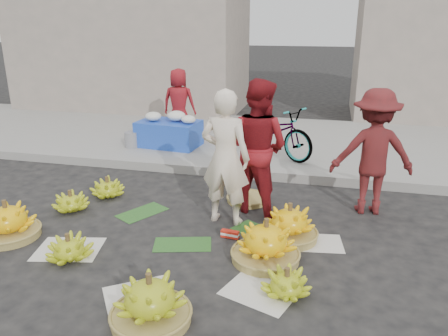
% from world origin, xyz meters
% --- Properties ---
extents(ground, '(80.00, 80.00, 0.00)m').
position_xyz_m(ground, '(0.00, 0.00, 0.00)').
color(ground, black).
rests_on(ground, ground).
extents(curb, '(40.00, 0.25, 0.15)m').
position_xyz_m(curb, '(0.00, 2.20, 0.07)').
color(curb, gray).
rests_on(curb, ground).
extents(sidewalk, '(40.00, 4.00, 0.12)m').
position_xyz_m(sidewalk, '(0.00, 4.30, 0.06)').
color(sidewalk, gray).
rests_on(sidewalk, ground).
extents(building_left, '(6.00, 3.00, 4.00)m').
position_xyz_m(building_left, '(-4.00, 7.20, 2.00)').
color(building_left, gray).
rests_on(building_left, sidewalk).
extents(newspaper_scatter, '(3.20, 1.80, 0.00)m').
position_xyz_m(newspaper_scatter, '(0.00, -0.80, 0.00)').
color(newspaper_scatter, silver).
rests_on(newspaper_scatter, ground).
extents(banana_leaves, '(2.00, 1.00, 0.00)m').
position_xyz_m(banana_leaves, '(-0.10, 0.20, 0.00)').
color(banana_leaves, '#21541C').
rests_on(banana_leaves, ground).
extents(banana_bunch_0, '(0.75, 0.75, 0.47)m').
position_xyz_m(banana_bunch_0, '(-2.14, -0.50, 0.20)').
color(banana_bunch_0, olive).
rests_on(banana_bunch_0, ground).
extents(banana_bunch_1, '(0.52, 0.52, 0.29)m').
position_xyz_m(banana_bunch_1, '(-1.18, -0.77, 0.12)').
color(banana_bunch_1, '#8BA617').
rests_on(banana_bunch_1, ground).
extents(banana_bunch_2, '(0.68, 0.68, 0.46)m').
position_xyz_m(banana_bunch_2, '(0.07, -1.53, 0.20)').
color(banana_bunch_2, olive).
rests_on(banana_bunch_2, ground).
extents(banana_bunch_3, '(0.57, 0.57, 0.28)m').
position_xyz_m(banana_bunch_3, '(1.15, -0.88, 0.12)').
color(banana_bunch_3, '#8BA617').
rests_on(banana_bunch_3, ground).
extents(banana_bunch_4, '(0.73, 0.73, 0.48)m').
position_xyz_m(banana_bunch_4, '(0.87, -0.31, 0.21)').
color(banana_bunch_4, olive).
rests_on(banana_bunch_4, ground).
extents(banana_bunch_5, '(0.65, 0.65, 0.45)m').
position_xyz_m(banana_bunch_5, '(1.06, 0.23, 0.19)').
color(banana_bunch_5, olive).
rests_on(banana_bunch_5, ground).
extents(banana_bunch_6, '(0.45, 0.45, 0.29)m').
position_xyz_m(banana_bunch_6, '(-1.85, 0.34, 0.12)').
color(banana_bunch_6, '#8BA617').
rests_on(banana_bunch_6, ground).
extents(banana_bunch_7, '(0.46, 0.46, 0.30)m').
position_xyz_m(banana_bunch_7, '(-1.61, 0.92, 0.13)').
color(banana_bunch_7, '#8BA617').
rests_on(banana_bunch_7, ground).
extents(basket_spare, '(0.59, 0.59, 0.07)m').
position_xyz_m(basket_spare, '(0.39, 1.20, 0.03)').
color(basket_spare, olive).
rests_on(basket_spare, ground).
extents(incense_stack, '(0.22, 0.10, 0.09)m').
position_xyz_m(incense_stack, '(0.39, 0.08, 0.05)').
color(incense_stack, red).
rests_on(incense_stack, ground).
extents(vendor_cream, '(0.66, 0.47, 1.68)m').
position_xyz_m(vendor_cream, '(0.23, 0.52, 0.84)').
color(vendor_cream, white).
rests_on(vendor_cream, ground).
extents(vendor_red, '(1.04, 0.95, 1.75)m').
position_xyz_m(vendor_red, '(0.55, 0.95, 0.88)').
color(vendor_red, maroon).
rests_on(vendor_red, ground).
extents(man_striped, '(1.13, 0.74, 1.64)m').
position_xyz_m(man_striped, '(2.00, 1.27, 0.82)').
color(man_striped, maroon).
rests_on(man_striped, ground).
extents(flower_table, '(1.22, 0.83, 0.67)m').
position_xyz_m(flower_table, '(-1.53, 3.26, 0.40)').
color(flower_table, blue).
rests_on(flower_table, sidewalk).
extents(grey_bucket, '(0.26, 0.26, 0.30)m').
position_xyz_m(grey_bucket, '(-2.19, 3.00, 0.27)').
color(grey_bucket, gray).
rests_on(grey_bucket, sidewalk).
extents(flower_vendor, '(0.70, 0.48, 1.39)m').
position_xyz_m(flower_vendor, '(-1.59, 4.05, 0.81)').
color(flower_vendor, maroon).
rests_on(flower_vendor, sidewalk).
extents(bicycle, '(1.42, 1.76, 0.90)m').
position_xyz_m(bicycle, '(0.48, 3.09, 0.57)').
color(bicycle, gray).
rests_on(bicycle, sidewalk).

